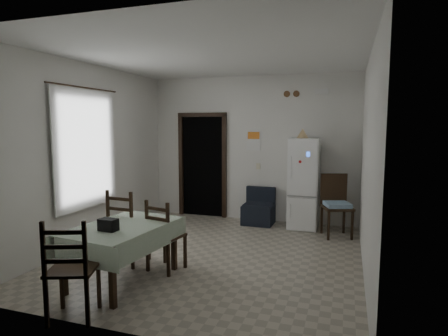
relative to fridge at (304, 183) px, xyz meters
name	(u,v)px	position (x,y,z in m)	size (l,w,h in m)	color
ground	(213,255)	(-1.10, -1.93, -0.84)	(4.50, 4.50, 0.00)	#A39985
ceiling	(213,55)	(-1.10, -1.93, 2.06)	(4.20, 4.50, 0.02)	white
wall_back	(251,149)	(-1.10, 0.32, 0.61)	(4.20, 0.02, 2.90)	silver
wall_front	(126,179)	(-1.10, -4.18, 0.61)	(4.20, 0.02, 2.90)	silver
wall_left	(92,154)	(-3.20, -1.93, 0.61)	(0.02, 4.50, 2.90)	silver
wall_right	(368,163)	(1.00, -1.93, 0.61)	(0.02, 4.50, 2.90)	silver
doorway	(206,165)	(-2.15, 0.52, 0.22)	(1.06, 0.52, 2.22)	black
window_recess	(81,149)	(-3.25, -2.13, 0.71)	(0.10, 1.20, 1.60)	silver
curtain	(87,149)	(-3.14, -2.13, 0.71)	(0.02, 1.45, 1.85)	silver
curtain_rod	(85,88)	(-3.13, -2.13, 1.66)	(0.02, 0.02, 1.60)	black
calendar	(254,140)	(-1.05, 0.31, 0.78)	(0.28, 0.02, 0.40)	white
calendar_image	(254,135)	(-1.05, 0.30, 0.88)	(0.24, 0.01, 0.14)	orange
light_switch	(258,166)	(-0.95, 0.31, 0.26)	(0.08, 0.02, 0.12)	beige
vent_left	(287,94)	(-0.40, 0.30, 1.68)	(0.12, 0.12, 0.03)	brown
vent_right	(296,94)	(-0.22, 0.30, 1.68)	(0.12, 0.12, 0.03)	brown
emergency_light	(322,91)	(0.25, 0.28, 1.71)	(0.25, 0.07, 0.09)	white
fridge	(304,183)	(0.00, 0.00, 0.00)	(0.55, 0.55, 1.69)	white
tan_cone	(303,133)	(-0.04, -0.04, 0.93)	(0.21, 0.21, 0.18)	tan
navy_seat	(258,206)	(-0.86, 0.00, -0.49)	(0.58, 0.56, 0.70)	black
corner_chair	(337,206)	(0.61, -0.40, -0.31)	(0.47, 0.47, 1.08)	black
dining_table	(123,253)	(-1.83, -3.18, -0.49)	(0.90, 1.37, 0.71)	#A9BCA1
black_bag	(108,225)	(-1.84, -3.43, -0.06)	(0.22, 0.13, 0.14)	black
dining_chair_far_left	(129,226)	(-2.12, -2.59, -0.32)	(0.45, 0.45, 1.05)	black
dining_chair_far_right	(166,235)	(-1.50, -2.67, -0.36)	(0.41, 0.41, 0.96)	black
dining_chair_near_head	(73,268)	(-1.80, -4.09, -0.32)	(0.45, 0.45, 1.04)	black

